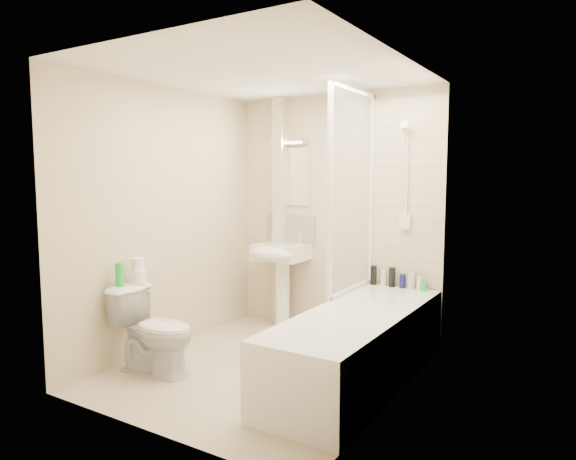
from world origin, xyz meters
The scene contains 26 objects.
floor centered at (0.00, 0.00, 0.00)m, with size 2.50×2.50×0.00m, color beige.
wall_back centered at (0.00, 1.25, 1.20)m, with size 2.20×0.02×2.40m, color beige.
wall_left centered at (-1.10, 0.00, 1.20)m, with size 0.02×2.50×2.40m, color beige.
wall_right centered at (1.10, 0.00, 1.20)m, with size 0.02×2.50×2.40m, color beige.
ceiling centered at (0.00, 0.00, 2.40)m, with size 2.20×2.50×0.02m, color white.
tile_back centered at (0.75, 1.24, 1.42)m, with size 0.70×0.01×1.75m, color beige.
tile_right centered at (1.09, 0.17, 1.42)m, with size 0.01×2.10×1.75m, color beige.
pipe_boxing centered at (-0.62, 1.19, 1.20)m, with size 0.12×0.12×2.40m, color beige.
splashback centered at (-0.52, 1.24, 1.03)m, with size 0.60×0.01×0.30m, color beige.
mirror centered at (-0.52, 1.24, 1.58)m, with size 0.46×0.01×0.60m, color white.
strip_light centered at (-0.52, 1.22, 1.95)m, with size 0.42×0.07×0.07m, color silver.
bathtub centered at (0.75, 0.17, 0.29)m, with size 0.70×2.10×0.55m.
shower_screen centered at (0.40, 0.80, 1.45)m, with size 0.04×0.92×1.80m.
shower_fixture centered at (0.75, 1.19, 1.55)m, with size 0.10×0.16×0.99m.
pedestal_sink centered at (-0.52, 1.01, 0.71)m, with size 0.52×0.48×1.01m.
bottle_black_a centered at (0.47, 1.16, 0.64)m, with size 0.06×0.06×0.18m, color black.
bottle_white_a centered at (0.57, 1.16, 0.63)m, with size 0.06×0.06×0.15m, color silver.
bottle_black_b centered at (0.65, 1.16, 0.64)m, with size 0.06×0.06×0.18m, color black.
bottle_blue centered at (0.75, 1.16, 0.61)m, with size 0.06×0.06×0.13m, color #12134F.
bottle_cream centered at (0.84, 1.16, 0.63)m, with size 0.07×0.07×0.15m, color beige.
bottle_white_b centered at (0.92, 1.16, 0.61)m, with size 0.06×0.06×0.13m, color silver.
bottle_green centered at (0.95, 1.16, 0.59)m, with size 0.07×0.07×0.08m, color green.
toilet centered at (-0.72, -0.53, 0.35)m, with size 0.72×0.46×0.70m, color white.
toilet_roll_lower centered at (-0.95, -0.47, 0.75)m, with size 0.11×0.11×0.11m, color white.
toilet_roll_upper centered at (-0.98, -0.46, 0.86)m, with size 0.10×0.10×0.10m, color white.
green_bottle centered at (-1.00, -0.64, 0.79)m, with size 0.06×0.06×0.19m, color green.
Camera 1 is at (2.31, -3.39, 1.59)m, focal length 32.00 mm.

